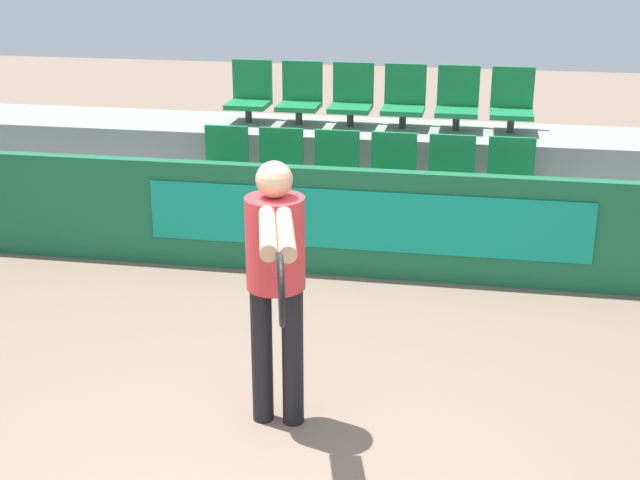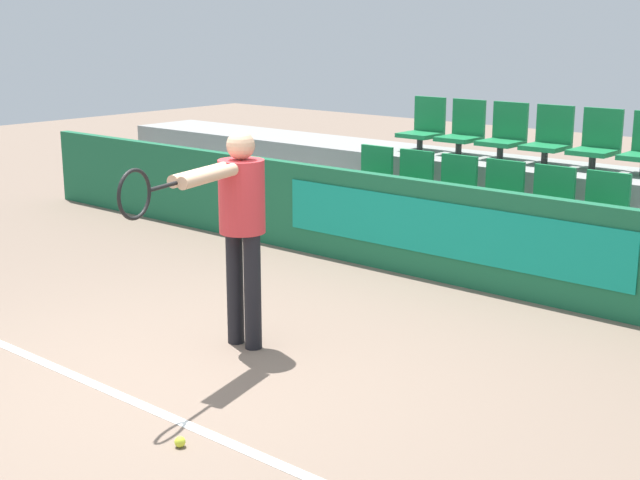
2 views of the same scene
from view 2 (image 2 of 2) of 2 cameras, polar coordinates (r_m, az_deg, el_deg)
name	(u,v)px [view 2 (image 2 of 2)]	position (r m, az deg, el deg)	size (l,w,h in m)	color
ground_plane	(184,374)	(6.47, -8.71, -8.50)	(30.00, 30.00, 0.00)	#7A6656
court_baseline	(124,397)	(6.17, -12.46, -9.78)	(4.37, 0.08, 0.01)	white
barrier_wall	(434,231)	(8.61, 7.34, 0.58)	(12.24, 0.14, 0.96)	#19603D
bleacher_tier_front	(466,244)	(9.16, 9.34, -0.24)	(11.84, 1.03, 0.47)	gray
bleacher_tier_middle	(517,205)	(9.98, 12.49, 2.18)	(11.84, 1.03, 0.95)	gray
stadium_chair_0	(370,178)	(9.90, 3.25, 4.00)	(0.42, 0.43, 0.62)	#333333
stadium_chair_1	(410,183)	(9.59, 5.78, 3.63)	(0.42, 0.43, 0.62)	#333333
stadium_chair_2	(453,189)	(9.30, 8.48, 3.22)	(0.42, 0.43, 0.62)	#333333
stadium_chair_3	(498,196)	(9.03, 11.35, 2.79)	(0.42, 0.43, 0.62)	#333333
stadium_chair_4	(548,203)	(8.79, 14.37, 2.32)	(0.42, 0.43, 0.62)	#333333
stadium_chair_5	(601,210)	(8.57, 17.56, 1.82)	(0.42, 0.43, 0.62)	#333333
stadium_chair_6	(424,127)	(10.66, 6.68, 7.21)	(0.42, 0.43, 0.62)	#333333
stadium_chair_7	(463,130)	(10.37, 9.14, 6.95)	(0.42, 0.43, 0.62)	#333333
stadium_chair_8	(505,134)	(10.11, 11.73, 6.65)	(0.42, 0.43, 0.62)	#333333
stadium_chair_9	(549,138)	(9.86, 14.45, 6.33)	(0.42, 0.43, 0.62)	#333333
stadium_chair_10	(597,143)	(9.64, 17.30, 5.97)	(0.42, 0.43, 0.62)	#333333
tennis_player	(237,215)	(6.61, -5.33, 1.60)	(0.54, 1.55, 1.66)	black
tennis_ball	(180,442)	(5.44, -8.95, -12.64)	(0.07, 0.07, 0.07)	#CCDB33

